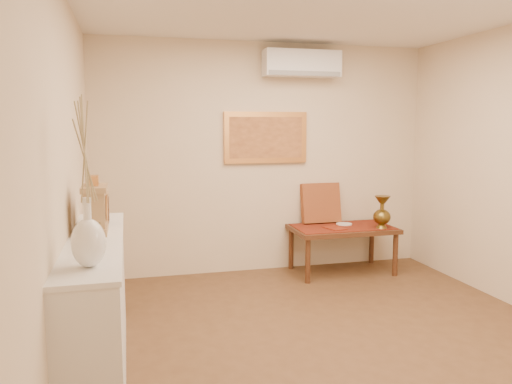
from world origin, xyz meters
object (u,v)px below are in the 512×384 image
object	(u,v)px
mantel_clock	(96,209)
wooden_chest	(98,208)
brass_urn_tall	(382,209)
display_ledge	(97,308)
low_table	(342,232)
white_vase	(86,179)

from	to	relation	value
mantel_clock	wooden_chest	size ratio (longest dim) A/B	1.68
brass_urn_tall	display_ledge	bearing A→B (deg)	-151.38
wooden_chest	mantel_clock	bearing A→B (deg)	-90.03
brass_urn_tall	mantel_clock	bearing A→B (deg)	-154.34
display_ledge	low_table	bearing A→B (deg)	35.10
low_table	white_vase	bearing A→B (deg)	-135.81
wooden_chest	white_vase	bearing A→B (deg)	-89.42
mantel_clock	wooden_chest	bearing A→B (deg)	89.97
brass_urn_tall	wooden_chest	xyz separation A→B (m)	(-3.07, -1.15, 0.32)
brass_urn_tall	low_table	world-z (taller)	brass_urn_tall
brass_urn_tall	display_ledge	world-z (taller)	brass_urn_tall
mantel_clock	low_table	world-z (taller)	mantel_clock
brass_urn_tall	wooden_chest	world-z (taller)	wooden_chest
display_ledge	brass_urn_tall	bearing A→B (deg)	28.62
mantel_clock	wooden_chest	xyz separation A→B (m)	(0.00, 0.32, -0.05)
display_ledge	low_table	xyz separation A→B (m)	(2.67, 1.88, -0.01)
mantel_clock	display_ledge	bearing A→B (deg)	-91.00
display_ledge	wooden_chest	world-z (taller)	wooden_chest
mantel_clock	brass_urn_tall	bearing A→B (deg)	25.66
brass_urn_tall	wooden_chest	bearing A→B (deg)	-159.43
low_table	wooden_chest	bearing A→B (deg)	-153.11
white_vase	mantel_clock	world-z (taller)	white_vase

